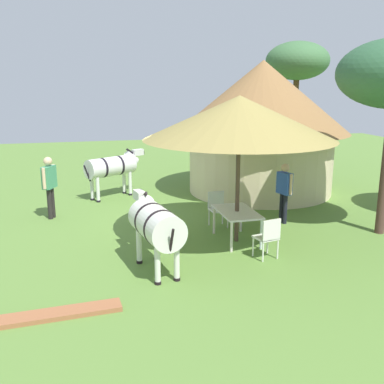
{
  "coord_description": "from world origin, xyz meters",
  "views": [
    {
      "loc": [
        11.02,
        -2.14,
        3.67
      ],
      "look_at": [
        0.55,
        0.45,
        1.0
      ],
      "focal_mm": 41.66,
      "sensor_mm": 36.0,
      "label": 1
    }
  ],
  "objects_px": {
    "shade_umbrella": "(239,118)",
    "patio_chair_west_end": "(217,206)",
    "standing_watcher": "(49,182)",
    "acacia_tree_right_background": "(297,62)",
    "thatched_hut": "(261,122)",
    "patio_dining_table": "(237,215)",
    "zebra_by_umbrella": "(112,167)",
    "patio_chair_near_hut": "(268,236)",
    "guest_beside_umbrella": "(284,188)",
    "striped_lounge_chair": "(155,215)",
    "zebra_nearest_camera": "(155,224)"
  },
  "relations": [
    {
      "from": "acacia_tree_right_background",
      "to": "shade_umbrella",
      "type": "bearing_deg",
      "value": -33.43
    },
    {
      "from": "guest_beside_umbrella",
      "to": "standing_watcher",
      "type": "relative_size",
      "value": 0.94
    },
    {
      "from": "standing_watcher",
      "to": "guest_beside_umbrella",
      "type": "bearing_deg",
      "value": 98.18
    },
    {
      "from": "patio_dining_table",
      "to": "striped_lounge_chair",
      "type": "bearing_deg",
      "value": -135.62
    },
    {
      "from": "shade_umbrella",
      "to": "zebra_by_umbrella",
      "type": "relative_size",
      "value": 2.12
    },
    {
      "from": "zebra_by_umbrella",
      "to": "acacia_tree_right_background",
      "type": "bearing_deg",
      "value": 83.51
    },
    {
      "from": "patio_chair_near_hut",
      "to": "standing_watcher",
      "type": "xyz_separation_m",
      "value": [
        -4.16,
        -4.63,
        0.51
      ]
    },
    {
      "from": "patio_chair_west_end",
      "to": "patio_chair_near_hut",
      "type": "bearing_deg",
      "value": 94.22
    },
    {
      "from": "thatched_hut",
      "to": "zebra_by_umbrella",
      "type": "bearing_deg",
      "value": -93.6
    },
    {
      "from": "thatched_hut",
      "to": "patio_dining_table",
      "type": "height_order",
      "value": "thatched_hut"
    },
    {
      "from": "shade_umbrella",
      "to": "standing_watcher",
      "type": "distance_m",
      "value": 5.58
    },
    {
      "from": "guest_beside_umbrella",
      "to": "striped_lounge_chair",
      "type": "height_order",
      "value": "guest_beside_umbrella"
    },
    {
      "from": "patio_chair_west_end",
      "to": "striped_lounge_chair",
      "type": "bearing_deg",
      "value": -21.37
    },
    {
      "from": "shade_umbrella",
      "to": "patio_chair_west_end",
      "type": "bearing_deg",
      "value": -175.37
    },
    {
      "from": "patio_chair_near_hut",
      "to": "patio_dining_table",
      "type": "bearing_deg",
      "value": 90.0
    },
    {
      "from": "standing_watcher",
      "to": "zebra_by_umbrella",
      "type": "relative_size",
      "value": 0.84
    },
    {
      "from": "guest_beside_umbrella",
      "to": "zebra_by_umbrella",
      "type": "distance_m",
      "value": 5.7
    },
    {
      "from": "thatched_hut",
      "to": "acacia_tree_right_background",
      "type": "xyz_separation_m",
      "value": [
        -3.98,
        3.19,
        2.12
      ]
    },
    {
      "from": "guest_beside_umbrella",
      "to": "standing_watcher",
      "type": "xyz_separation_m",
      "value": [
        -1.92,
        -6.03,
        0.07
      ]
    },
    {
      "from": "patio_chair_west_end",
      "to": "guest_beside_umbrella",
      "type": "relative_size",
      "value": 0.56
    },
    {
      "from": "striped_lounge_chair",
      "to": "zebra_nearest_camera",
      "type": "bearing_deg",
      "value": 15.12
    },
    {
      "from": "acacia_tree_right_background",
      "to": "patio_dining_table",
      "type": "bearing_deg",
      "value": -33.43
    },
    {
      "from": "zebra_nearest_camera",
      "to": "patio_chair_near_hut",
      "type": "bearing_deg",
      "value": -10.06
    },
    {
      "from": "patio_chair_west_end",
      "to": "shade_umbrella",
      "type": "bearing_deg",
      "value": 90.0
    },
    {
      "from": "guest_beside_umbrella",
      "to": "acacia_tree_right_background",
      "type": "relative_size",
      "value": 0.3
    },
    {
      "from": "standing_watcher",
      "to": "shade_umbrella",
      "type": "bearing_deg",
      "value": 81.67
    },
    {
      "from": "striped_lounge_chair",
      "to": "zebra_by_umbrella",
      "type": "bearing_deg",
      "value": -140.68
    },
    {
      "from": "zebra_by_umbrella",
      "to": "patio_chair_west_end",
      "type": "bearing_deg",
      "value": 3.0
    },
    {
      "from": "striped_lounge_chair",
      "to": "guest_beside_umbrella",
      "type": "bearing_deg",
      "value": 102.83
    },
    {
      "from": "striped_lounge_chair",
      "to": "shade_umbrella",
      "type": "bearing_deg",
      "value": 68.44
    },
    {
      "from": "standing_watcher",
      "to": "zebra_by_umbrella",
      "type": "height_order",
      "value": "standing_watcher"
    },
    {
      "from": "thatched_hut",
      "to": "standing_watcher",
      "type": "relative_size",
      "value": 3.36
    },
    {
      "from": "patio_chair_near_hut",
      "to": "zebra_by_umbrella",
      "type": "height_order",
      "value": "zebra_by_umbrella"
    },
    {
      "from": "patio_chair_west_end",
      "to": "zebra_nearest_camera",
      "type": "bearing_deg",
      "value": 45.91
    },
    {
      "from": "standing_watcher",
      "to": "acacia_tree_right_background",
      "type": "bearing_deg",
      "value": 145.07
    },
    {
      "from": "patio_chair_west_end",
      "to": "zebra_by_umbrella",
      "type": "height_order",
      "value": "zebra_by_umbrella"
    },
    {
      "from": "zebra_nearest_camera",
      "to": "thatched_hut",
      "type": "bearing_deg",
      "value": 41.01
    },
    {
      "from": "striped_lounge_chair",
      "to": "acacia_tree_right_background",
      "type": "xyz_separation_m",
      "value": [
        -6.84,
        7.3,
        4.25
      ]
    },
    {
      "from": "shade_umbrella",
      "to": "acacia_tree_right_background",
      "type": "distance_m",
      "value": 10.36
    },
    {
      "from": "patio_chair_near_hut",
      "to": "acacia_tree_right_background",
      "type": "relative_size",
      "value": 0.17
    },
    {
      "from": "shade_umbrella",
      "to": "zebra_nearest_camera",
      "type": "relative_size",
      "value": 2.05
    },
    {
      "from": "thatched_hut",
      "to": "patio_dining_table",
      "type": "distance_m",
      "value": 5.46
    },
    {
      "from": "thatched_hut",
      "to": "striped_lounge_chair",
      "type": "xyz_separation_m",
      "value": [
        2.87,
        -4.1,
        -2.13
      ]
    },
    {
      "from": "guest_beside_umbrella",
      "to": "shade_umbrella",
      "type": "bearing_deg",
      "value": -73.83
    },
    {
      "from": "patio_chair_near_hut",
      "to": "zebra_by_umbrella",
      "type": "distance_m",
      "value": 6.71
    },
    {
      "from": "patio_chair_west_end",
      "to": "zebra_by_umbrella",
      "type": "relative_size",
      "value": 0.44
    },
    {
      "from": "shade_umbrella",
      "to": "zebra_nearest_camera",
      "type": "height_order",
      "value": "shade_umbrella"
    },
    {
      "from": "acacia_tree_right_background",
      "to": "patio_chair_near_hut",
      "type": "bearing_deg",
      "value": -28.82
    },
    {
      "from": "shade_umbrella",
      "to": "guest_beside_umbrella",
      "type": "bearing_deg",
      "value": 121.67
    },
    {
      "from": "patio_chair_west_end",
      "to": "patio_chair_near_hut",
      "type": "xyz_separation_m",
      "value": [
        2.43,
        0.38,
        0.0
      ]
    }
  ]
}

